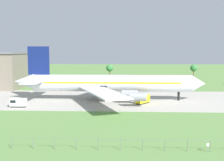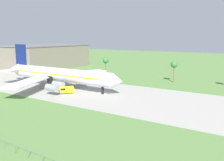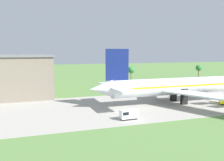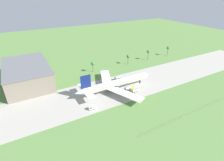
{
  "view_description": "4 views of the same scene",
  "coord_description": "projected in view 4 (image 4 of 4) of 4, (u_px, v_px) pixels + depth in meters",
  "views": [
    {
      "loc": [
        -19.2,
        -104.25,
        17.78
      ],
      "look_at": [
        -24.07,
        -1.43,
        7.22
      ],
      "focal_mm": 45.0,
      "sensor_mm": 36.0,
      "label": 1
    },
    {
      "loc": [
        58.89,
        -84.46,
        23.69
      ],
      "look_at": [
        5.07,
        -1.43,
        6.22
      ],
      "focal_mm": 40.0,
      "sensor_mm": 36.0,
      "label": 2
    },
    {
      "loc": [
        -80.75,
        -79.01,
        18.78
      ],
      "look_at": [
        -53.21,
        -1.43,
        9.3
      ],
      "focal_mm": 40.0,
      "sensor_mm": 36.0,
      "label": 3
    },
    {
      "loc": [
        -90.54,
        -111.64,
        75.58
      ],
      "look_at": [
        -25.19,
        5.0,
        6.0
      ],
      "focal_mm": 28.0,
      "sensor_mm": 36.0,
      "label": 4
    }
  ],
  "objects": [
    {
      "name": "no_stopping_sign",
      "position": [
        184.0,
        117.0,
        115.3
      ],
      "size": [
        0.44,
        0.08,
        1.68
      ],
      "color": "gray",
      "rests_on": "ground_plane"
    },
    {
      "name": "jet_airliner",
      "position": [
        116.0,
        83.0,
        145.58
      ],
      "size": [
        70.91,
        62.74,
        19.77
      ],
      "color": "silver",
      "rests_on": "ground_plane"
    },
    {
      "name": "perimeter_fence",
      "position": [
        188.0,
        114.0,
        117.31
      ],
      "size": [
        80.1,
        0.1,
        2.1
      ],
      "color": "slate",
      "rests_on": "ground_plane"
    },
    {
      "name": "catering_van",
      "position": [
        132.0,
        89.0,
        147.33
      ],
      "size": [
        5.21,
        5.76,
        2.89
      ],
      "color": "black",
      "rests_on": "ground_plane"
    },
    {
      "name": "palm_tree_row",
      "position": [
        137.0,
        55.0,
        200.05
      ],
      "size": [
        107.65,
        3.6,
        12.12
      ],
      "color": "brown",
      "rests_on": "ground_plane"
    },
    {
      "name": "terminal_building",
      "position": [
        27.0,
        74.0,
        156.28
      ],
      "size": [
        36.72,
        61.2,
        17.57
      ],
      "color": "slate",
      "rests_on": "ground_plane"
    },
    {
      "name": "baggage_tug",
      "position": [
        92.0,
        107.0,
        123.66
      ],
      "size": [
        5.17,
        2.17,
        2.83
      ],
      "color": "black",
      "rests_on": "ground_plane"
    },
    {
      "name": "taxiway_strip",
      "position": [
        139.0,
        82.0,
        160.54
      ],
      "size": [
        320.0,
        44.0,
        0.02
      ],
      "color": "#A8A399",
      "rests_on": "ground_plane"
    },
    {
      "name": "ground_plane",
      "position": [
        139.0,
        82.0,
        160.55
      ],
      "size": [
        600.0,
        600.0,
        0.0
      ],
      "primitive_type": "plane",
      "color": "#5B8442"
    }
  ]
}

